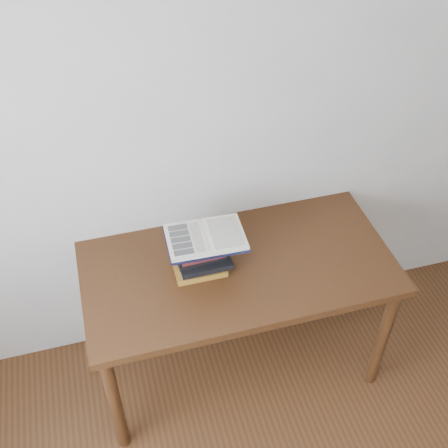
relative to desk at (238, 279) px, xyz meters
name	(u,v)px	position (x,y,z in m)	size (l,w,h in m)	color
desk	(238,279)	(0.00, 0.00, 0.00)	(1.49, 0.74, 0.80)	#462211
book_stack	(201,256)	(-0.18, 0.03, 0.18)	(0.26, 0.20, 0.18)	#B58129
open_book	(206,238)	(-0.15, 0.03, 0.29)	(0.37, 0.26, 0.03)	black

